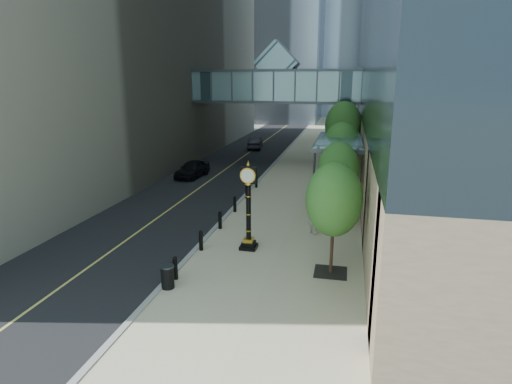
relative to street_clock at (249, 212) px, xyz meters
The scene contains 13 objects.
ground 5.28m from the street_clock, 84.43° to the right, with size 320.00×320.00×0.00m, color gray.
road 35.75m from the street_clock, 100.53° to the left, with size 8.00×180.00×0.02m, color black.
sidewalk 35.18m from the street_clock, 87.59° to the left, with size 8.00×180.00×0.06m, color #B9AE8E.
curb 35.24m from the street_clock, 94.11° to the left, with size 0.25×180.00×0.07m, color gray.
skywalk 23.95m from the street_clock, 96.23° to the left, with size 17.00×4.20×5.80m.
entrance_canopy 10.18m from the street_clock, 66.50° to the left, with size 3.00×8.00×4.38m.
bollard_row 4.87m from the street_clock, 118.44° to the left, with size 0.20×16.20×0.90m.
street_trees 13.06m from the street_clock, 71.62° to the left, with size 3.09×28.33×6.35m.
street_clock is the anchor object (origin of this frame).
trash_bin 5.38m from the street_clock, 115.34° to the right, with size 0.52×0.52×0.90m, color black.
pedestrian 4.13m from the street_clock, 43.26° to the left, with size 0.61×0.40×1.67m, color beige.
car_near 16.91m from the street_clock, 119.72° to the left, with size 1.69×4.21×1.43m, color black.
car_far 31.62m from the street_clock, 101.70° to the left, with size 1.51×4.32×1.42m, color black.
Camera 1 is at (4.03, -14.27, 8.14)m, focal length 30.00 mm.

